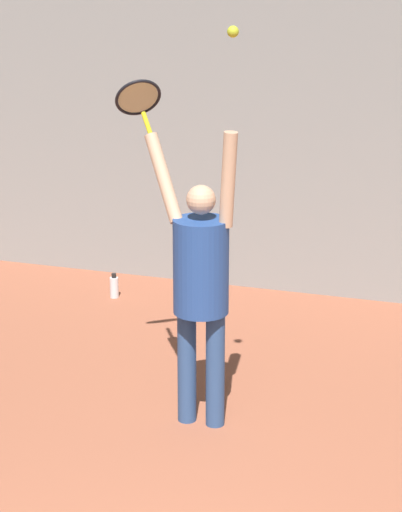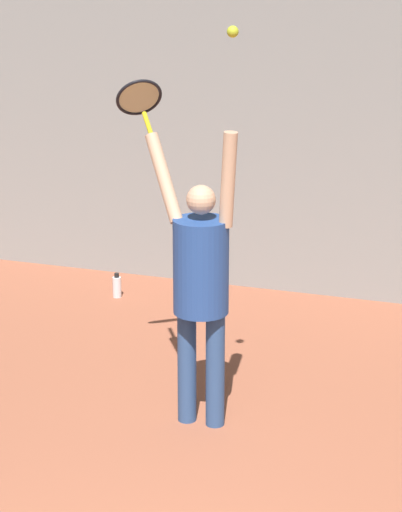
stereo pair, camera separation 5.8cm
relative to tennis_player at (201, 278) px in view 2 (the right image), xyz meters
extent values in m
cube|color=gray|center=(0.58, 2.90, 1.44)|extent=(18.00, 0.10, 5.00)
cylinder|color=#2D4C7F|center=(-0.10, 0.00, -0.65)|extent=(0.13, 0.13, 0.82)
cylinder|color=#2D4C7F|center=(0.11, 0.00, -0.65)|extent=(0.13, 0.13, 0.82)
cylinder|color=#26478C|center=(0.00, 0.00, 0.08)|extent=(0.37, 0.37, 0.64)
sphere|color=#D8A884|center=(0.00, 0.00, 0.54)|extent=(0.19, 0.19, 0.19)
cylinder|color=#D8A884|center=(0.19, -0.02, 0.68)|extent=(0.17, 0.16, 0.63)
cylinder|color=#D8A884|center=(-0.29, 0.10, 0.64)|extent=(0.37, 0.33, 0.57)
cylinder|color=yellow|center=(-0.47, 0.27, 0.96)|extent=(0.14, 0.17, 0.15)
torus|color=black|center=(-0.60, 0.44, 1.11)|extent=(0.39, 0.37, 0.28)
cylinder|color=beige|center=(-0.60, 0.44, 1.11)|extent=(0.33, 0.31, 0.23)
sphere|color=#CCDB2D|center=(0.24, -0.10, 1.61)|extent=(0.07, 0.07, 0.07)
cylinder|color=silver|center=(-1.58, 2.16, -0.96)|extent=(0.08, 0.08, 0.20)
cylinder|color=black|center=(-1.58, 2.16, -0.84)|extent=(0.05, 0.05, 0.04)
camera|label=1|loc=(1.83, -5.53, 1.98)|focal=65.00mm
camera|label=2|loc=(1.88, -5.51, 1.98)|focal=65.00mm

